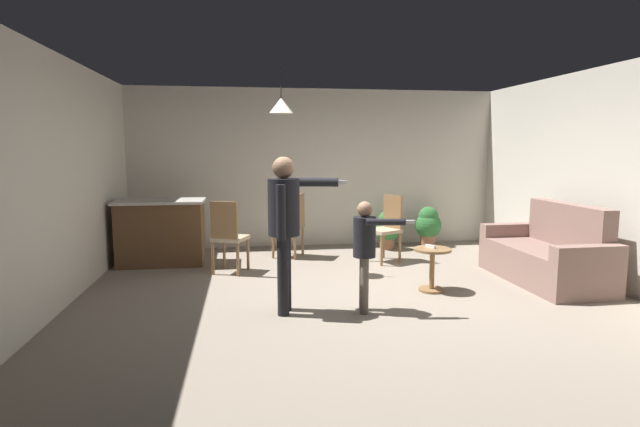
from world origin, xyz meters
TOP-DOWN VIEW (x-y plane):
  - ground at (0.00, 0.00)m, footprint 7.68×7.68m
  - wall_back at (0.00, 3.20)m, footprint 6.40×0.10m
  - wall_left at (-3.20, 0.00)m, footprint 0.10×6.40m
  - wall_right at (3.20, 0.00)m, footprint 0.10×6.40m
  - couch_floral at (2.58, 0.33)m, footprint 0.87×1.81m
  - kitchen_counter at (-2.45, 2.04)m, footprint 1.26×0.66m
  - side_table_by_couch at (0.97, 0.14)m, footprint 0.44×0.44m
  - person_adult at (-0.82, -0.38)m, footprint 0.83×0.46m
  - person_child at (-0.00, -0.48)m, footprint 0.58×0.39m
  - dining_chair_by_counter at (-0.51, 2.24)m, footprint 0.56×0.56m
  - dining_chair_near_wall at (0.87, 1.74)m, footprint 0.56×0.56m
  - dining_chair_centre_back at (-1.46, 1.34)m, footprint 0.55×0.55m
  - potted_plant_corner at (1.14, 2.62)m, footprint 0.43×0.43m
  - potted_plant_by_wall at (1.91, 2.77)m, footprint 0.45×0.45m
  - spare_remote_on_table at (0.95, 0.17)m, footprint 0.10×0.13m
  - ceiling_light_pendant at (-0.73, 1.25)m, footprint 0.32×0.32m

SIDE VIEW (x-z plane):
  - ground at x=0.00m, z-range 0.00..0.00m
  - side_table_by_couch at x=0.97m, z-range 0.07..0.59m
  - couch_floral at x=2.58m, z-range -0.17..0.83m
  - potted_plant_corner at x=1.14m, z-range 0.03..0.69m
  - potted_plant_by_wall at x=1.91m, z-range 0.04..0.73m
  - kitchen_counter at x=-2.45m, z-range 0.00..0.95m
  - spare_remote_on_table at x=0.95m, z-range 0.52..0.56m
  - dining_chair_by_counter at x=-0.51m, z-range 0.05..1.05m
  - dining_chair_near_wall at x=0.87m, z-range 0.05..1.05m
  - dining_chair_centre_back at x=-1.46m, z-range 0.05..1.05m
  - person_child at x=0.00m, z-range 0.14..1.30m
  - person_adult at x=-0.82m, z-range 0.20..1.81m
  - wall_back at x=0.00m, z-range 0.00..2.70m
  - wall_left at x=-3.20m, z-range 0.00..2.70m
  - wall_right at x=3.20m, z-range 0.00..2.70m
  - ceiling_light_pendant at x=-0.73m, z-range 1.98..2.53m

